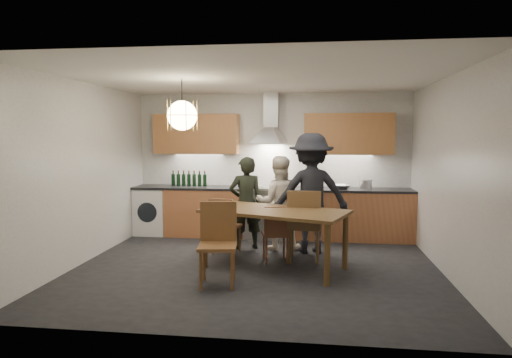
# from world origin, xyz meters

# --- Properties ---
(ground) EXTENTS (5.00, 5.00, 0.00)m
(ground) POSITION_xyz_m (0.00, 0.00, 0.00)
(ground) COLOR black
(ground) RESTS_ON ground
(room_shell) EXTENTS (5.02, 4.52, 2.61)m
(room_shell) POSITION_xyz_m (0.00, 0.00, 1.71)
(room_shell) COLOR white
(room_shell) RESTS_ON ground
(counter_run) EXTENTS (5.00, 0.62, 0.90)m
(counter_run) POSITION_xyz_m (0.02, 1.95, 0.45)
(counter_run) COLOR #C47A4B
(counter_run) RESTS_ON ground
(range_stove) EXTENTS (0.90, 0.60, 0.92)m
(range_stove) POSITION_xyz_m (0.00, 1.94, 0.44)
(range_stove) COLOR silver
(range_stove) RESTS_ON ground
(wall_fixtures) EXTENTS (4.30, 0.54, 1.10)m
(wall_fixtures) POSITION_xyz_m (0.00, 2.07, 1.87)
(wall_fixtures) COLOR tan
(wall_fixtures) RESTS_ON ground
(pendant_lamp) EXTENTS (0.43, 0.43, 0.70)m
(pendant_lamp) POSITION_xyz_m (-1.00, -0.10, 2.10)
(pendant_lamp) COLOR black
(pendant_lamp) RESTS_ON ground
(dining_table) EXTENTS (2.15, 1.56, 0.82)m
(dining_table) POSITION_xyz_m (0.25, 0.00, 0.72)
(dining_table) COLOR brown
(dining_table) RESTS_ON ground
(chair_back_left) EXTENTS (0.48, 0.48, 0.88)m
(chair_back_left) POSITION_xyz_m (-0.59, 0.65, 0.50)
(chair_back_left) COLOR brown
(chair_back_left) RESTS_ON ground
(chair_back_mid) EXTENTS (0.45, 0.45, 0.83)m
(chair_back_mid) POSITION_xyz_m (0.25, 0.30, 0.47)
(chair_back_mid) COLOR brown
(chair_back_mid) RESTS_ON ground
(chair_back_right) EXTENTS (0.49, 0.49, 1.06)m
(chair_back_right) POSITION_xyz_m (0.65, 0.35, 0.60)
(chair_back_right) COLOR brown
(chair_back_right) RESTS_ON ground
(chair_front) EXTENTS (0.51, 0.51, 1.01)m
(chair_front) POSITION_xyz_m (-0.38, -0.72, 0.58)
(chair_front) COLOR brown
(chair_front) RESTS_ON ground
(person_left) EXTENTS (0.63, 0.52, 1.49)m
(person_left) POSITION_xyz_m (-0.30, 1.06, 0.75)
(person_left) COLOR black
(person_left) RESTS_ON ground
(person_mid) EXTENTS (0.81, 0.67, 1.51)m
(person_mid) POSITION_xyz_m (0.22, 1.10, 0.75)
(person_mid) COLOR white
(person_mid) RESTS_ON ground
(person_right) EXTENTS (1.31, 0.90, 1.87)m
(person_right) POSITION_xyz_m (0.74, 0.96, 0.93)
(person_right) COLOR black
(person_right) RESTS_ON ground
(mixing_bowl) EXTENTS (0.39, 0.39, 0.08)m
(mixing_bowl) POSITION_xyz_m (1.26, 1.91, 0.94)
(mixing_bowl) COLOR #AFAFB2
(mixing_bowl) RESTS_ON counter_run
(stock_pot) EXTENTS (0.25, 0.25, 0.15)m
(stock_pot) POSITION_xyz_m (1.68, 1.96, 0.98)
(stock_pot) COLOR #B9B8BC
(stock_pot) RESTS_ON counter_run
(wine_bottles) EXTENTS (0.67, 0.07, 0.28)m
(wine_bottles) POSITION_xyz_m (-1.52, 2.01, 1.04)
(wine_bottles) COLOR black
(wine_bottles) RESTS_ON counter_run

